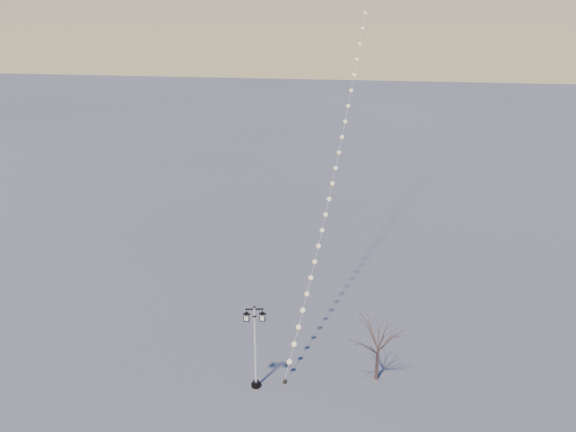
# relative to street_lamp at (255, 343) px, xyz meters

# --- Properties ---
(ground) EXTENTS (300.00, 300.00, 0.00)m
(ground) POSITION_rel_street_lamp_xyz_m (1.13, -0.09, -2.86)
(ground) COLOR #4C4C4C
(ground) RESTS_ON ground
(street_lamp) EXTENTS (1.30, 0.61, 5.17)m
(street_lamp) POSITION_rel_street_lamp_xyz_m (0.00, 0.00, 0.00)
(street_lamp) COLOR black
(street_lamp) RESTS_ON ground
(bare_tree) EXTENTS (2.26, 2.26, 3.75)m
(bare_tree) POSITION_rel_street_lamp_xyz_m (6.74, 1.84, -0.26)
(bare_tree) COLOR #49342C
(bare_tree) RESTS_ON ground
(kite_train) EXTENTS (4.99, 33.23, 34.77)m
(kite_train) POSITION_rel_street_lamp_xyz_m (3.75, 16.89, 14.43)
(kite_train) COLOR black
(kite_train) RESTS_ON ground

